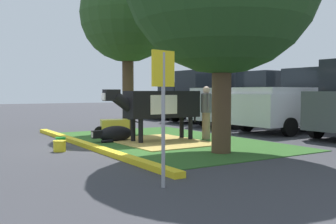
# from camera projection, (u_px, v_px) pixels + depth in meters

# --- Properties ---
(ground_plane) EXTENTS (80.00, 80.00, 0.00)m
(ground_plane) POSITION_uv_depth(u_px,v_px,m) (113.00, 145.00, 11.18)
(ground_plane) COLOR #38383D
(grass_island) EXTENTS (7.98, 4.85, 0.02)m
(grass_island) POSITION_uv_depth(u_px,v_px,m) (167.00, 141.00, 12.09)
(grass_island) COLOR #2D5B23
(grass_island) RESTS_ON ground
(curb_yellow) EXTENTS (9.18, 0.24, 0.12)m
(curb_yellow) POSITION_uv_depth(u_px,v_px,m) (87.00, 145.00, 10.73)
(curb_yellow) COLOR yellow
(curb_yellow) RESTS_ON ground
(hay_bedding) EXTENTS (3.23, 2.44, 0.04)m
(hay_bedding) POSITION_uv_depth(u_px,v_px,m) (159.00, 142.00, 11.71)
(hay_bedding) COLOR tan
(hay_bedding) RESTS_ON ground
(shade_tree_left) EXTENTS (3.42, 3.42, 5.99)m
(shade_tree_left) POSITION_uv_depth(u_px,v_px,m) (128.00, 15.00, 14.22)
(shade_tree_left) COLOR #4C3823
(shade_tree_left) RESTS_ON ground
(cow_holstein) EXTENTS (0.73, 3.14, 1.57)m
(cow_holstein) POSITION_uv_depth(u_px,v_px,m) (159.00, 105.00, 11.84)
(cow_holstein) COLOR black
(cow_holstein) RESTS_ON ground
(calf_lying) EXTENTS (0.52, 1.31, 0.48)m
(calf_lying) POSITION_uv_depth(u_px,v_px,m) (114.00, 134.00, 11.84)
(calf_lying) COLOR black
(calf_lying) RESTS_ON ground
(person_handler) EXTENTS (0.52, 0.34, 1.68)m
(person_handler) POSITION_uv_depth(u_px,v_px,m) (206.00, 111.00, 12.40)
(person_handler) COLOR #9E7F5B
(person_handler) RESTS_ON ground
(wheelbarrow) EXTENTS (0.89, 1.61, 0.63)m
(wheelbarrow) POSITION_uv_depth(u_px,v_px,m) (114.00, 125.00, 13.17)
(wheelbarrow) COLOR gold
(wheelbarrow) RESTS_ON ground
(parking_sign) EXTENTS (0.12, 0.44, 2.15)m
(parking_sign) POSITION_uv_depth(u_px,v_px,m) (163.00, 91.00, 6.15)
(parking_sign) COLOR #99999E
(parking_sign) RESTS_ON ground
(bucket_green) EXTENTS (0.28, 0.28, 0.29)m
(bucket_green) POSITION_uv_depth(u_px,v_px,m) (61.00, 142.00, 10.62)
(bucket_green) COLOR green
(bucket_green) RESTS_ON ground
(bucket_yellow) EXTENTS (0.33, 0.33, 0.28)m
(bucket_yellow) POSITION_uv_depth(u_px,v_px,m) (60.00, 146.00, 9.95)
(bucket_yellow) COLOR yellow
(bucket_yellow) RESTS_ON ground
(sedan_silver) EXTENTS (2.14, 4.46, 2.02)m
(sedan_silver) POSITION_uv_depth(u_px,v_px,m) (182.00, 101.00, 22.22)
(sedan_silver) COLOR black
(sedan_silver) RESTS_ON ground
(suv_black) EXTENTS (2.25, 4.66, 2.52)m
(suv_black) POSITION_uv_depth(u_px,v_px,m) (210.00, 96.00, 19.73)
(suv_black) COLOR black
(suv_black) RESTS_ON ground
(pickup_truck_maroon) EXTENTS (2.37, 5.47, 2.42)m
(pickup_truck_maroon) POSITION_uv_depth(u_px,v_px,m) (251.00, 101.00, 17.46)
(pickup_truck_maroon) COLOR #B7B7BC
(pickup_truck_maroon) RESTS_ON ground
(pickup_truck_black) EXTENTS (2.37, 5.47, 2.42)m
(pickup_truck_black) POSITION_uv_depth(u_px,v_px,m) (300.00, 102.00, 15.07)
(pickup_truck_black) COLOR silver
(pickup_truck_black) RESTS_ON ground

